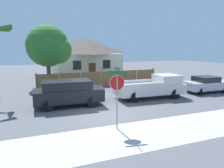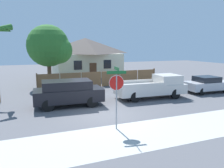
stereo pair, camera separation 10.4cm
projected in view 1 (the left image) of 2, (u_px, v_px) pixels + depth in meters
The scene contains 9 objects.
ground_plane at pixel (104, 114), 13.17m from camera, with size 80.00×80.00×0.00m, color #56565B.
sidewalk_strip at pixel (131, 136), 9.87m from camera, with size 36.00×3.20×0.01m.
wooden_fence at pixel (101, 79), 22.04m from camera, with size 12.47×0.12×1.62m.
house at pixel (85, 56), 30.17m from camera, with size 9.14×7.74×5.16m.
oak_tree at pixel (50, 47), 21.46m from camera, with size 4.33×4.12×6.14m.
red_suv at pixel (68, 92), 14.73m from camera, with size 4.65×2.26×1.77m.
orange_pickup at pixel (153, 87), 17.19m from camera, with size 5.58×2.33×1.79m.
parked_sedan at pixel (207, 84), 19.27m from camera, with size 4.16×2.04×1.43m.
stop_sign at pixel (117, 88), 10.43m from camera, with size 0.94×0.84×3.05m.
Camera 1 is at (-4.27, -11.94, 4.01)m, focal length 35.00 mm.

